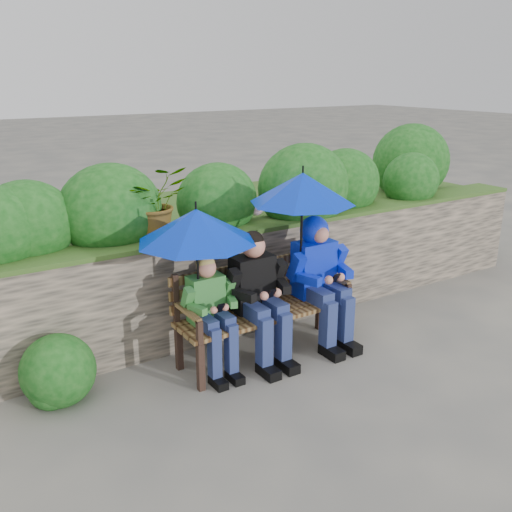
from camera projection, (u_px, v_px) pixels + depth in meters
ground at (262, 363)px, 4.97m from camera, size 60.00×60.00×0.00m
garden_backdrop at (179, 247)px, 6.02m from camera, size 8.00×2.89×1.85m
park_bench at (262, 303)px, 5.00m from camera, size 1.61×0.47×0.85m
boy_left at (211, 309)px, 4.64m from camera, size 0.44×0.51×1.01m
boy_middle at (259, 292)px, 4.85m from camera, size 0.54×0.63×1.15m
boy_right at (320, 271)px, 5.17m from camera, size 0.57×0.69×1.19m
umbrella_left at (196, 226)px, 4.43m from camera, size 0.96×0.96×0.81m
umbrella_right at (303, 188)px, 4.88m from camera, size 0.92×0.92×0.98m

